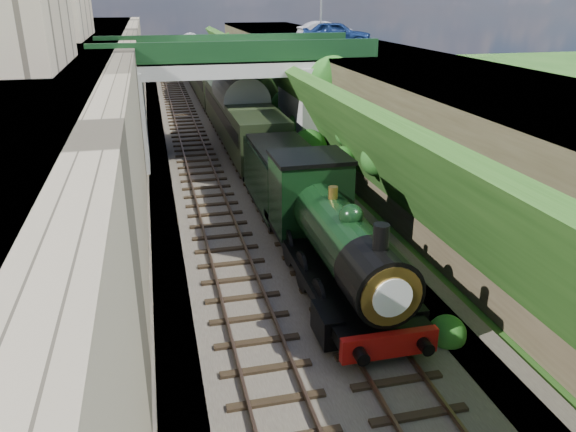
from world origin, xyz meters
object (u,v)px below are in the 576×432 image
object	(u,v)px
car_blue	(337,34)
tender	(284,181)
tree	(329,84)
car_silver	(325,31)
road_bridge	(241,92)
locomotive	(333,239)

from	to	relation	value
car_blue	tender	distance (m)	17.60
tree	car_silver	size ratio (longest dim) A/B	1.54
tree	car_silver	distance (m)	12.60
road_bridge	tree	xyz separation A→B (m)	(4.97, -2.00, 0.57)
tree	car_blue	bearing A→B (deg)	68.63
car_silver	tender	distance (m)	22.50
locomotive	tree	bearing A→B (deg)	73.34
road_bridge	car_blue	world-z (taller)	car_blue
tree	car_silver	world-z (taller)	car_silver
car_blue	locomotive	size ratio (longest dim) A/B	0.47
car_silver	tender	xyz separation A→B (m)	(-8.10, -20.31, -5.34)
locomotive	car_blue	bearing A→B (deg)	71.91
tree	locomotive	size ratio (longest dim) A/B	0.65
locomotive	tender	world-z (taller)	locomotive
road_bridge	tender	world-z (taller)	road_bridge
road_bridge	car_silver	distance (m)	13.29
tender	tree	bearing A→B (deg)	60.66
tree	car_blue	distance (m)	7.55
road_bridge	tender	xyz separation A→B (m)	(0.26, -10.39, -2.46)
tree	car_blue	size ratio (longest dim) A/B	1.38
car_blue	locomotive	bearing A→B (deg)	-177.17
road_bridge	car_blue	xyz separation A→B (m)	(7.58, 4.66, 2.99)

